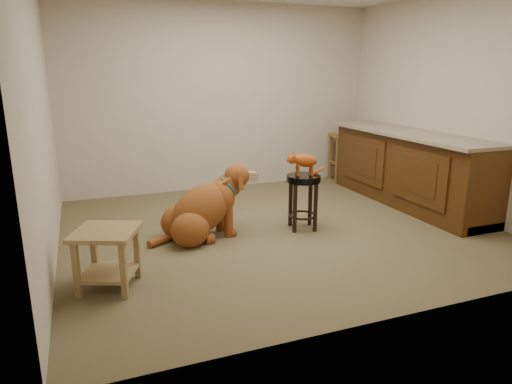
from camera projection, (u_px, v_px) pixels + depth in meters
name	position (u px, v px, depth m)	size (l,w,h in m)	color
floor	(279.00, 229.00, 5.01)	(4.50, 4.00, 0.01)	brown
room_shell	(281.00, 71.00, 4.58)	(4.54, 4.04, 2.62)	beige
cabinet_run	(408.00, 170.00, 5.85)	(0.70, 2.56, 0.94)	#4D2B0D
padded_stool	(303.00, 191.00, 4.91)	(0.37, 0.37, 0.60)	black
wood_stool	(343.00, 157.00, 7.09)	(0.46, 0.46, 0.73)	brown
side_table	(107.00, 250.00, 3.58)	(0.61, 0.61, 0.49)	olive
golden_retriever	(203.00, 210.00, 4.67)	(1.24, 0.67, 0.79)	brown
tabby_kitten	(303.00, 161.00, 4.83)	(0.45, 0.19, 0.28)	#A53F10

